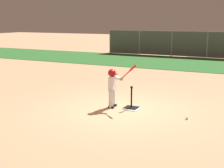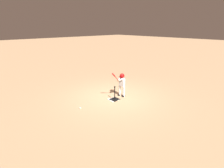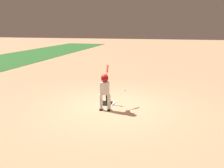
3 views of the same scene
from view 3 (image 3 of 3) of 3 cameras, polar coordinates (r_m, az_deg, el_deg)
ground_plane at (r=7.55m, az=0.14°, el=-5.81°), size 90.00×90.00×0.00m
home_plate at (r=7.80m, az=-1.05°, el=-5.05°), size 0.48×0.48×0.02m
batting_tee at (r=7.74m, az=-1.45°, el=-4.49°), size 0.41×0.37×0.69m
batter_child at (r=6.98m, az=-1.87°, el=-0.90°), size 0.90×0.39×1.38m
baseball at (r=9.36m, az=3.33°, el=-1.55°), size 0.07×0.07×0.07m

